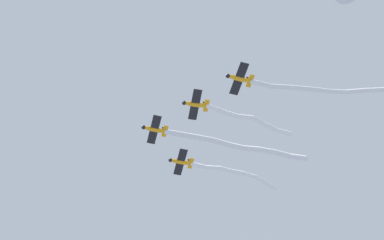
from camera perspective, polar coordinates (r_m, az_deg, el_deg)
name	(u,v)px	position (r m, az deg, el deg)	size (l,w,h in m)	color
airplane_lead	(154,129)	(90.17, -3.94, -0.98)	(5.31, 4.82, 1.47)	orange
smoke_trail_lead	(236,145)	(91.78, 4.62, -2.64)	(17.10, 18.05, 2.66)	white
airplane_left_wing	(195,104)	(87.08, 0.34, 1.64)	(5.08, 5.08, 1.47)	orange
smoke_trail_left_wing	(250,120)	(88.55, 6.08, 0.00)	(8.94, 12.46, 2.06)	white
airplane_right_wing	(181,162)	(94.69, -1.19, -4.37)	(5.26, 4.89, 1.47)	orange
smoke_trail_right_wing	(236,174)	(97.13, 4.64, -5.60)	(9.31, 14.53, 1.86)	white
airplane_slot	(239,79)	(84.44, 4.94, 4.32)	(5.38, 4.79, 1.47)	orange
smoke_trail_slot	(320,89)	(88.48, 13.16, 3.18)	(16.87, 15.76, 3.02)	white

